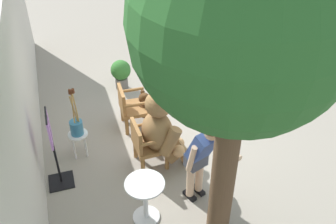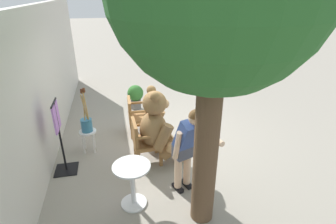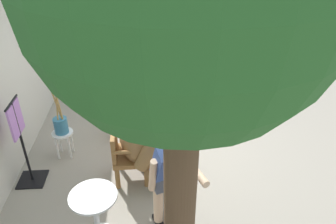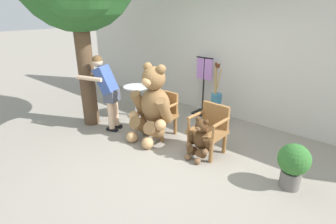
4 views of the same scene
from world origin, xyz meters
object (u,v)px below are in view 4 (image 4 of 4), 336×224
at_px(white_stool, 215,110).
at_px(brush_bucket, 216,97).
at_px(teddy_bear_large, 153,104).
at_px(wooden_chair_left, 162,112).
at_px(teddy_bear_small, 200,139).
at_px(clothing_display_stand, 204,85).
at_px(person_visitor, 107,87).
at_px(wooden_chair_right, 210,128).
at_px(potted_plant, 293,163).
at_px(round_side_table, 136,98).

distance_m(white_stool, brush_bucket, 0.29).
bearing_deg(brush_bucket, teddy_bear_large, -114.30).
bearing_deg(wooden_chair_left, teddy_bear_small, -14.16).
bearing_deg(clothing_display_stand, wooden_chair_left, -90.53).
distance_m(teddy_bear_large, person_visitor, 1.06).
relative_size(teddy_bear_large, white_stool, 3.20).
relative_size(wooden_chair_right, teddy_bear_small, 1.19).
xyz_separation_m(wooden_chair_right, clothing_display_stand, (-1.10, 1.46, 0.26)).
distance_m(wooden_chair_right, person_visitor, 2.23).
height_order(potted_plant, clothing_display_stand, clothing_display_stand).
relative_size(teddy_bear_large, clothing_display_stand, 1.08).
relative_size(wooden_chair_right, brush_bucket, 0.93).
bearing_deg(potted_plant, person_visitor, -172.84).
bearing_deg(person_visitor, potted_plant, 7.16).
distance_m(teddy_bear_large, clothing_display_stand, 1.72).
distance_m(round_side_table, potted_plant, 3.67).
xyz_separation_m(wooden_chair_left, white_stool, (0.60, 1.06, -0.11)).
xyz_separation_m(brush_bucket, clothing_display_stand, (-0.59, 0.40, 0.08)).
distance_m(potted_plant, clothing_display_stand, 2.99).
bearing_deg(wooden_chair_right, clothing_display_stand, 127.09).
bearing_deg(white_stool, brush_bucket, -130.53).
distance_m(wooden_chair_right, teddy_bear_small, 0.30).
height_order(person_visitor, white_stool, person_visitor).
relative_size(wooden_chair_left, round_side_table, 1.19).
relative_size(person_visitor, white_stool, 3.35).
xyz_separation_m(teddy_bear_small, white_stool, (-0.51, 1.34, -0.00)).
distance_m(wooden_chair_left, potted_plant, 2.55).
bearing_deg(clothing_display_stand, round_side_table, -134.47).
xyz_separation_m(teddy_bear_small, clothing_display_stand, (-1.10, 1.74, 0.36)).
bearing_deg(teddy_bear_large, brush_bucket, 65.70).
xyz_separation_m(brush_bucket, potted_plant, (1.94, -1.16, -0.25)).
bearing_deg(white_stool, teddy_bear_large, -114.33).
bearing_deg(person_visitor, round_side_table, 96.93).
relative_size(brush_bucket, clothing_display_stand, 0.67).
height_order(teddy_bear_small, clothing_display_stand, clothing_display_stand).
xyz_separation_m(wooden_chair_left, teddy_bear_large, (0.00, -0.26, 0.26)).
bearing_deg(brush_bucket, wooden_chair_right, -64.09).
relative_size(teddy_bear_large, teddy_bear_small, 2.03).
distance_m(wooden_chair_left, white_stool, 1.23).
relative_size(person_visitor, potted_plant, 2.27).
height_order(wooden_chair_right, clothing_display_stand, clothing_display_stand).
bearing_deg(teddy_bear_small, wooden_chair_right, 89.41).
xyz_separation_m(teddy_bear_large, brush_bucket, (0.60, 1.32, -0.08)).
distance_m(teddy_bear_small, white_stool, 1.44).
bearing_deg(teddy_bear_small, wooden_chair_left, 165.84).
bearing_deg(teddy_bear_small, brush_bucket, 110.90).
relative_size(teddy_bear_small, round_side_table, 1.01).
xyz_separation_m(teddy_bear_large, person_visitor, (-1.00, -0.28, 0.19)).
bearing_deg(teddy_bear_large, round_side_table, 152.10).
relative_size(brush_bucket, round_side_table, 1.28).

